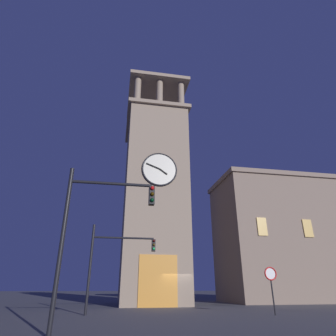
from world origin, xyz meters
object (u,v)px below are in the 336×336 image
Objects in this scene: clocktower at (153,199)px; traffic_signal_near at (114,255)px; traffic_signal_mid at (94,220)px; adjacent_wing_building at (306,239)px; no_horn_sign at (271,277)px.

clocktower is 4.93× the size of traffic_signal_near.
clocktower is at bearing -103.95° from traffic_signal_mid.
adjacent_wing_building is at bearing -152.42° from traffic_signal_near.
traffic_signal_mid is (0.79, 7.74, 0.49)m from traffic_signal_near.
traffic_signal_near is 7.79m from traffic_signal_mid.
clocktower reaches higher than traffic_signal_mid.
traffic_signal_near is at bearing -95.82° from traffic_signal_mid.
traffic_signal_mid is 2.23× the size of no_horn_sign.
clocktower is at bearing -109.84° from traffic_signal_near.
no_horn_sign is (-10.09, -5.76, -1.79)m from traffic_signal_mid.
clocktower is at bearing 4.18° from adjacent_wing_building.
adjacent_wing_building is 3.97× the size of traffic_signal_near.
traffic_signal_near is (3.64, 10.09, -6.81)m from clocktower.
clocktower reaches higher than adjacent_wing_building.
traffic_signal_mid is (4.43, 17.82, -6.31)m from clocktower.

